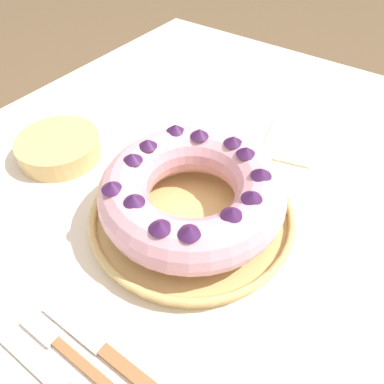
{
  "coord_description": "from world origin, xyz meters",
  "views": [
    {
      "loc": [
        -0.33,
        -0.21,
        1.21
      ],
      "look_at": [
        -0.01,
        0.02,
        0.8
      ],
      "focal_mm": 35.0,
      "sensor_mm": 36.0,
      "label": 1
    }
  ],
  "objects_px": {
    "cake_knife": "(104,351)",
    "side_bowl": "(59,147)",
    "napkin": "(290,141)",
    "fork": "(70,354)",
    "bundt_cake": "(192,192)",
    "serving_dish": "(192,215)"
  },
  "relations": [
    {
      "from": "cake_knife",
      "to": "napkin",
      "type": "height_order",
      "value": "cake_knife"
    },
    {
      "from": "bundt_cake",
      "to": "fork",
      "type": "distance_m",
      "value": 0.27
    },
    {
      "from": "bundt_cake",
      "to": "napkin",
      "type": "relative_size",
      "value": 2.04
    },
    {
      "from": "serving_dish",
      "to": "cake_knife",
      "type": "relative_size",
      "value": 1.77
    },
    {
      "from": "bundt_cake",
      "to": "fork",
      "type": "height_order",
      "value": "bundt_cake"
    },
    {
      "from": "fork",
      "to": "side_bowl",
      "type": "xyz_separation_m",
      "value": [
        0.25,
        0.31,
        0.02
      ]
    },
    {
      "from": "cake_knife",
      "to": "napkin",
      "type": "distance_m",
      "value": 0.53
    },
    {
      "from": "side_bowl",
      "to": "serving_dish",
      "type": "bearing_deg",
      "value": -87.64
    },
    {
      "from": "serving_dish",
      "to": "side_bowl",
      "type": "bearing_deg",
      "value": 92.36
    },
    {
      "from": "fork",
      "to": "cake_knife",
      "type": "height_order",
      "value": "cake_knife"
    },
    {
      "from": "serving_dish",
      "to": "napkin",
      "type": "distance_m",
      "value": 0.29
    },
    {
      "from": "bundt_cake",
      "to": "serving_dish",
      "type": "bearing_deg",
      "value": -19.92
    },
    {
      "from": "fork",
      "to": "side_bowl",
      "type": "distance_m",
      "value": 0.4
    },
    {
      "from": "bundt_cake",
      "to": "napkin",
      "type": "height_order",
      "value": "bundt_cake"
    },
    {
      "from": "cake_knife",
      "to": "side_bowl",
      "type": "bearing_deg",
      "value": 62.19
    },
    {
      "from": "bundt_cake",
      "to": "cake_knife",
      "type": "height_order",
      "value": "bundt_cake"
    },
    {
      "from": "serving_dish",
      "to": "fork",
      "type": "height_order",
      "value": "serving_dish"
    },
    {
      "from": "side_bowl",
      "to": "fork",
      "type": "bearing_deg",
      "value": -129.16
    },
    {
      "from": "serving_dish",
      "to": "fork",
      "type": "distance_m",
      "value": 0.27
    },
    {
      "from": "cake_knife",
      "to": "napkin",
      "type": "xyz_separation_m",
      "value": [
        0.53,
        -0.01,
        -0.0
      ]
    },
    {
      "from": "napkin",
      "to": "fork",
      "type": "bearing_deg",
      "value": 176.08
    },
    {
      "from": "fork",
      "to": "cake_knife",
      "type": "bearing_deg",
      "value": -52.36
    }
  ]
}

